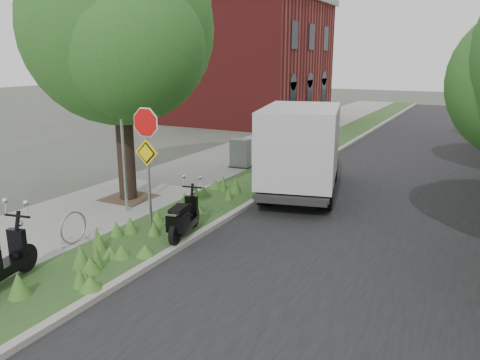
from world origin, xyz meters
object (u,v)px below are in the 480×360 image
(box_truck, at_px, (302,146))
(scooter_near, at_px, (182,222))
(sign_assembly, at_px, (147,146))
(utility_cabinet, at_px, (240,154))

(box_truck, bearing_deg, scooter_near, -101.07)
(sign_assembly, height_order, utility_cabinet, sign_assembly)
(box_truck, distance_m, utility_cabinet, 3.98)
(sign_assembly, relative_size, box_truck, 0.56)
(scooter_near, height_order, utility_cabinet, utility_cabinet)
(sign_assembly, xyz_separation_m, utility_cabinet, (-1.51, 7.56, -1.67))
(sign_assembly, relative_size, scooter_near, 1.87)
(scooter_near, relative_size, box_truck, 0.30)
(box_truck, bearing_deg, utility_cabinet, 147.85)
(scooter_near, height_order, box_truck, box_truck)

